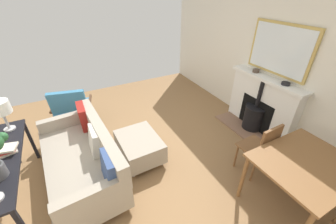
# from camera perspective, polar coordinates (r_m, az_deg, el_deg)

# --- Properties ---
(ground_plane) EXTENTS (5.27, 5.53, 0.01)m
(ground_plane) POSITION_cam_1_polar(r_m,az_deg,el_deg) (3.54, -10.64, -11.74)
(ground_plane) COLOR olive
(wall_left) EXTENTS (0.12, 5.53, 2.70)m
(wall_left) POSITION_cam_1_polar(r_m,az_deg,el_deg) (4.23, 24.48, 14.75)
(wall_left) COLOR silver
(wall_left) RESTS_ON ground
(fireplace) EXTENTS (0.60, 1.42, 1.04)m
(fireplace) POSITION_cam_1_polar(r_m,az_deg,el_deg) (4.19, 23.86, 1.21)
(fireplace) COLOR brown
(fireplace) RESTS_ON ground
(mirror_over_mantel) EXTENTS (0.04, 1.10, 0.81)m
(mirror_over_mantel) POSITION_cam_1_polar(r_m,az_deg,el_deg) (3.90, 28.41, 14.90)
(mirror_over_mantel) COLOR tan
(mantel_bowl_near) EXTENTS (0.12, 0.12, 0.05)m
(mantel_bowl_near) POSITION_cam_1_polar(r_m,az_deg,el_deg) (4.11, 23.07, 10.43)
(mantel_bowl_near) COLOR #47382D
(mantel_bowl_near) RESTS_ON fireplace
(mantel_bowl_far) EXTENTS (0.13, 0.13, 0.04)m
(mantel_bowl_far) POSITION_cam_1_polar(r_m,az_deg,el_deg) (3.79, 29.71, 6.86)
(mantel_bowl_far) COLOR black
(mantel_bowl_far) RESTS_ON fireplace
(sofa) EXTENTS (0.97, 1.81, 0.81)m
(sofa) POSITION_cam_1_polar(r_m,az_deg,el_deg) (3.16, -22.13, -11.74)
(sofa) COLOR #B2B2B7
(sofa) RESTS_ON ground
(ottoman) EXTENTS (0.60, 0.77, 0.40)m
(ottoman) POSITION_cam_1_polar(r_m,az_deg,el_deg) (3.31, -7.86, -9.31)
(ottoman) COLOR #B2B2B7
(ottoman) RESTS_ON ground
(armchair_accent) EXTENTS (0.78, 0.72, 0.85)m
(armchair_accent) POSITION_cam_1_polar(r_m,az_deg,el_deg) (4.23, -25.07, 1.53)
(armchair_accent) COLOR #4C3321
(armchair_accent) RESTS_ON ground
(console_table) EXTENTS (0.32, 1.61, 0.73)m
(console_table) POSITION_cam_1_polar(r_m,az_deg,el_deg) (3.10, -37.78, -11.19)
(console_table) COLOR black
(console_table) RESTS_ON ground
(table_lamp_near_end) EXTENTS (0.25, 0.25, 0.43)m
(table_lamp_near_end) POSITION_cam_1_polar(r_m,az_deg,el_deg) (3.39, -39.16, 0.70)
(table_lamp_near_end) COLOR #B2B2B7
(table_lamp_near_end) RESTS_ON console_table
(book_stack) EXTENTS (0.30, 0.23, 0.07)m
(book_stack) POSITION_cam_1_polar(r_m,az_deg,el_deg) (3.09, -38.51, -8.26)
(book_stack) COLOR beige
(book_stack) RESTS_ON console_table
(dining_table) EXTENTS (1.07, 0.88, 0.74)m
(dining_table) POSITION_cam_1_polar(r_m,az_deg,el_deg) (2.86, 33.62, -12.76)
(dining_table) COLOR brown
(dining_table) RESTS_ON ground
(dining_chair_near_fireplace) EXTENTS (0.41, 0.41, 0.88)m
(dining_chair_near_fireplace) POSITION_cam_1_polar(r_m,az_deg,el_deg) (3.14, 24.40, -8.64)
(dining_chair_near_fireplace) COLOR brown
(dining_chair_near_fireplace) RESTS_ON ground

